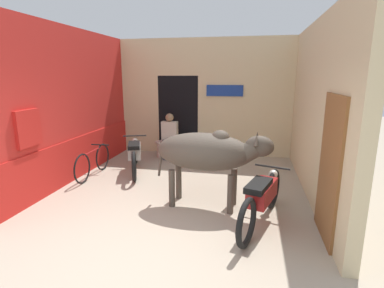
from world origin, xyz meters
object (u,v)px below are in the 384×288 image
(motorcycle_far, at_px, (135,153))
(bicycle, at_px, (93,162))
(cow, at_px, (208,152))
(motorcycle_near, at_px, (262,197))
(shopkeeper_seated, at_px, (169,135))
(plastic_stool, at_px, (162,149))

(motorcycle_far, height_order, bicycle, motorcycle_far)
(bicycle, bearing_deg, cow, -21.09)
(motorcycle_near, distance_m, shopkeeper_seated, 4.10)
(cow, distance_m, bicycle, 3.07)
(bicycle, relative_size, shopkeeper_seated, 1.27)
(shopkeeper_seated, bearing_deg, cow, -62.33)
(plastic_stool, bearing_deg, motorcycle_near, -52.49)
(cow, xyz_separation_m, plastic_stool, (-1.74, 2.95, -0.74))
(cow, distance_m, plastic_stool, 3.50)
(cow, relative_size, shopkeeper_seated, 1.62)
(motorcycle_near, distance_m, plastic_stool, 4.36)
(motorcycle_near, bearing_deg, bicycle, 156.81)
(motorcycle_far, xyz_separation_m, plastic_stool, (0.25, 1.37, -0.21))
(cow, height_order, motorcycle_near, cow)
(motorcycle_near, distance_m, bicycle, 4.04)
(cow, xyz_separation_m, bicycle, (-2.80, 1.08, -0.65))
(shopkeeper_seated, distance_m, plastic_stool, 0.51)
(motorcycle_far, relative_size, plastic_stool, 4.31)
(cow, relative_size, plastic_stool, 4.46)
(motorcycle_far, height_order, shopkeeper_seated, shopkeeper_seated)
(cow, bearing_deg, shopkeeper_seated, 117.67)
(shopkeeper_seated, xyz_separation_m, plastic_stool, (-0.27, 0.13, -0.42))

